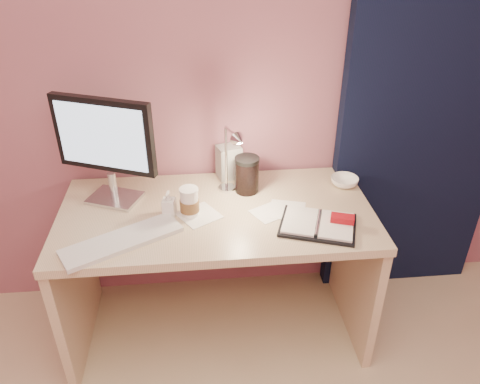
{
  "coord_description": "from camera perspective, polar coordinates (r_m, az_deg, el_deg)",
  "views": [
    {
      "loc": [
        -0.07,
        -0.37,
        1.88
      ],
      "look_at": [
        0.1,
        1.33,
        0.85
      ],
      "focal_mm": 35.0,
      "sensor_mm": 36.0,
      "label": 1
    }
  ],
  "objects": [
    {
      "name": "paper_b",
      "position": [
        2.1,
        5.75,
        -2.21
      ],
      "size": [
        0.19,
        0.19,
        0.0
      ],
      "primitive_type": "cube",
      "rotation": [
        0.0,
        0.0,
        -0.28
      ],
      "color": "white",
      "rests_on": "desk"
    },
    {
      "name": "paper_a",
      "position": [
        2.06,
        -5.02,
        -2.83
      ],
      "size": [
        0.22,
        0.22,
        0.0
      ],
      "primitive_type": "cube",
      "rotation": [
        0.0,
        0.0,
        0.55
      ],
      "color": "white",
      "rests_on": "desk"
    },
    {
      "name": "paper_c",
      "position": [
        2.07,
        3.45,
        -2.58
      ],
      "size": [
        0.17,
        0.17,
        0.0
      ],
      "primitive_type": "cube",
      "rotation": [
        0.0,
        0.0,
        0.5
      ],
      "color": "white",
      "rests_on": "desk"
    },
    {
      "name": "desk",
      "position": [
        2.28,
        -2.87,
        -5.99
      ],
      "size": [
        1.4,
        0.7,
        0.73
      ],
      "color": "beige",
      "rests_on": "ground"
    },
    {
      "name": "room",
      "position": [
        2.41,
        20.05,
        11.3
      ],
      "size": [
        3.5,
        3.5,
        3.5
      ],
      "color": "#C6B28E",
      "rests_on": "ground"
    },
    {
      "name": "product_box",
      "position": [
        2.32,
        -1.37,
        3.71
      ],
      "size": [
        0.13,
        0.12,
        0.17
      ],
      "primitive_type": "cube",
      "rotation": [
        0.0,
        0.0,
        0.29
      ],
      "color": "silver",
      "rests_on": "desk"
    },
    {
      "name": "coffee_cup",
      "position": [
        2.03,
        -6.18,
        -1.35
      ],
      "size": [
        0.08,
        0.08,
        0.14
      ],
      "color": "white",
      "rests_on": "desk"
    },
    {
      "name": "dark_jar",
      "position": [
        2.19,
        0.85,
        1.92
      ],
      "size": [
        0.11,
        0.11,
        0.16
      ],
      "primitive_type": "cylinder",
      "color": "black",
      "rests_on": "desk"
    },
    {
      "name": "keyboard",
      "position": [
        1.95,
        -14.17,
        -5.76
      ],
      "size": [
        0.49,
        0.36,
        0.02
      ],
      "primitive_type": "cube",
      "rotation": [
        0.0,
        0.0,
        0.5
      ],
      "color": "silver",
      "rests_on": "desk"
    },
    {
      "name": "bowl",
      "position": [
        2.32,
        12.62,
        1.26
      ],
      "size": [
        0.16,
        0.16,
        0.04
      ],
      "primitive_type": "imported",
      "rotation": [
        0.0,
        0.0,
        0.22
      ],
      "color": "white",
      "rests_on": "desk"
    },
    {
      "name": "lotion_bottle",
      "position": [
        2.05,
        -8.66,
        -1.39
      ],
      "size": [
        0.06,
        0.06,
        0.12
      ],
      "primitive_type": "imported",
      "rotation": [
        0.0,
        0.0,
        -0.2
      ],
      "color": "white",
      "rests_on": "desk"
    },
    {
      "name": "desk_lamp",
      "position": [
        2.07,
        -2.39,
        4.3
      ],
      "size": [
        0.13,
        0.21,
        0.35
      ],
      "rotation": [
        0.0,
        0.0,
        0.35
      ],
      "color": "silver",
      "rests_on": "desk"
    },
    {
      "name": "planner",
      "position": [
        2.01,
        9.73,
        -3.84
      ],
      "size": [
        0.37,
        0.32,
        0.05
      ],
      "rotation": [
        0.0,
        0.0,
        -0.34
      ],
      "color": "black",
      "rests_on": "desk"
    },
    {
      "name": "monitor",
      "position": [
        2.11,
        -16.02,
        5.94
      ],
      "size": [
        0.44,
        0.24,
        0.49
      ],
      "rotation": [
        0.0,
        0.0,
        -0.4
      ],
      "color": "silver",
      "rests_on": "desk"
    }
  ]
}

